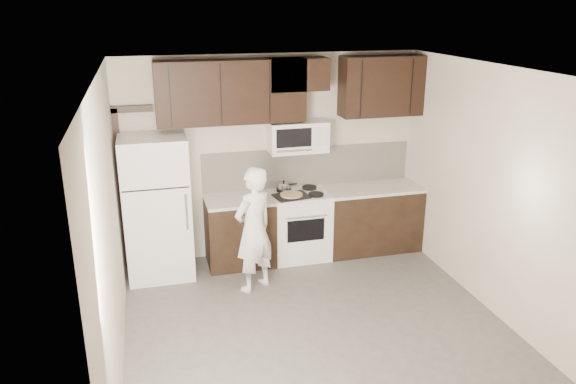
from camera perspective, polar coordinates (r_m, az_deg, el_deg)
name	(u,v)px	position (r m, az deg, el deg)	size (l,w,h in m)	color
floor	(322,335)	(6.07, 3.47, -14.34)	(4.50, 4.50, 0.00)	#504D4B
back_wall	(272,157)	(7.51, -1.65, 3.61)	(4.00, 4.00, 0.00)	#B8AD9C
ceiling	(328,74)	(5.12, 4.07, 11.89)	(4.50, 4.50, 0.00)	white
counter_run	(321,223)	(7.67, 3.35, -3.15)	(2.95, 0.64, 0.91)	black
stove	(299,225)	(7.58, 1.17, -3.34)	(0.76, 0.66, 0.94)	white
backsplash	(308,166)	(7.67, 2.03, 2.61)	(2.90, 0.02, 0.54)	beige
upper_cabinets	(290,88)	(7.21, 0.24, 10.55)	(3.48, 0.35, 0.78)	black
microwave	(298,137)	(7.33, 0.97, 5.65)	(0.76, 0.42, 0.40)	white
refrigerator	(157,207)	(7.13, -13.17, -1.53)	(0.80, 0.76, 1.80)	white
door_trim	(124,175)	(7.33, -16.35, 1.63)	(0.50, 0.08, 2.12)	black
saucepan	(284,187)	(7.50, -0.43, 0.56)	(0.26, 0.15, 0.15)	silver
baking_tray	(291,196)	(7.27, 0.34, -0.42)	(0.43, 0.33, 0.02)	black
pizza	(291,195)	(7.27, 0.34, -0.26)	(0.29, 0.29, 0.02)	tan
person	(254,230)	(6.63, -3.50, -3.84)	(0.56, 0.37, 1.53)	silver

